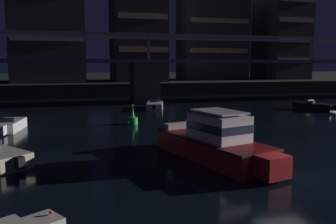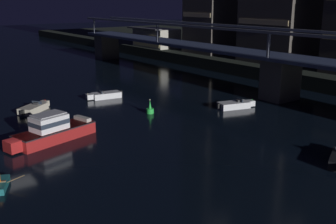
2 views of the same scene
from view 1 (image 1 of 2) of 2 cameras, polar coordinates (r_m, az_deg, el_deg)
name	(u,v)px [view 1 (image 1 of 2)]	position (r m, az deg, el deg)	size (l,w,h in m)	color
ground_plane	(289,179)	(17.66, 18.99, -10.17)	(400.00, 400.00, 0.00)	black
far_riverbank	(111,80)	(97.75, -9.21, 5.11)	(240.00, 80.00, 2.20)	black
river_bridge	(144,69)	(50.10, -3.85, 6.87)	(105.67, 6.40, 9.38)	#4C4944
tower_central	(137,4)	(69.60, -5.10, 16.96)	(9.30, 12.85, 29.03)	#38332D
tower_east_tall	(212,8)	(77.46, 7.19, 16.36)	(13.55, 8.45, 30.07)	#423D38
tower_east_low	(281,32)	(82.63, 17.78, 12.24)	(8.52, 11.29, 20.70)	#38332D
cabin_cruiser_near_left	(215,141)	(19.88, 7.64, -4.70)	(4.70, 9.36, 2.79)	maroon
speedboat_mid_left	(155,106)	(42.35, -2.12, 1.05)	(2.76, 5.19, 1.16)	silver
speedboat_mid_right	(8,126)	(31.11, -24.42, -2.03)	(2.32, 5.23, 1.16)	silver
speedboat_far_center	(315,106)	(44.85, 22.69, 0.83)	(3.35, 4.96, 1.16)	black
channel_buoy	(133,119)	(31.73, -5.73, -1.09)	(0.90, 0.90, 1.76)	green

